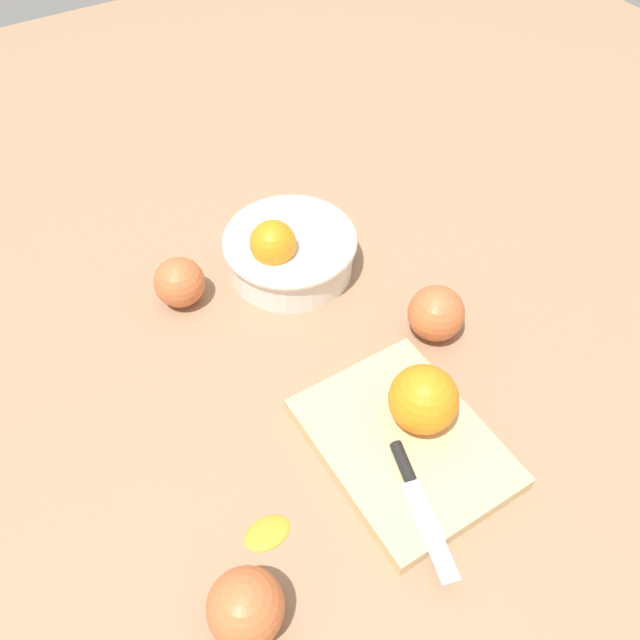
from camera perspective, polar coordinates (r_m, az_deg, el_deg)
name	(u,v)px	position (r m, az deg, el deg)	size (l,w,h in m)	color
ground_plane	(319,382)	(0.80, -0.09, -5.57)	(2.40, 2.40, 0.00)	#997556
bowl	(289,250)	(0.91, -2.81, 6.28)	(0.19, 0.19, 0.10)	white
cutting_board	(403,443)	(0.75, 7.43, -10.84)	(0.23, 0.18, 0.02)	#DBB77F
orange_on_board	(423,399)	(0.72, 9.19, -6.99)	(0.08, 0.08, 0.08)	orange
knife	(414,490)	(0.71, 8.36, -14.72)	(0.15, 0.06, 0.01)	silver
apple_front_right	(246,607)	(0.65, -6.64, -24.09)	(0.07, 0.07, 0.07)	#CC6638
apple_front_left	(179,282)	(0.89, -12.42, 3.30)	(0.07, 0.07, 0.07)	#CC6638
apple_back_center	(436,313)	(0.84, 10.31, 0.59)	(0.07, 0.07, 0.07)	#CC6638
citrus_peel	(267,532)	(0.71, -4.73, -18.29)	(0.05, 0.04, 0.01)	orange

